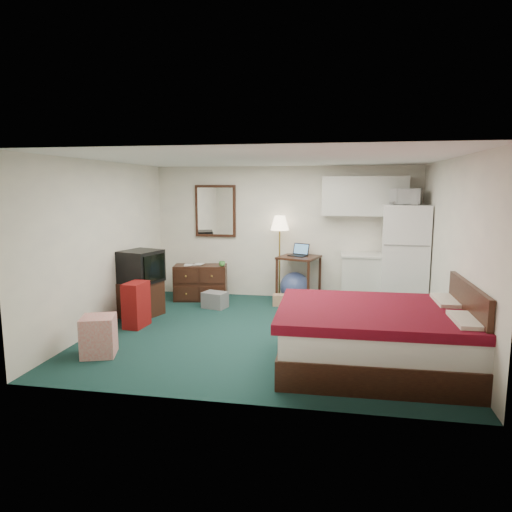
% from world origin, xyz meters
% --- Properties ---
extents(floor, '(5.00, 4.50, 0.01)m').
position_xyz_m(floor, '(0.00, 0.00, 0.00)').
color(floor, black).
rests_on(floor, ground).
extents(ceiling, '(5.00, 4.50, 0.01)m').
position_xyz_m(ceiling, '(0.00, 0.00, 2.50)').
color(ceiling, silver).
rests_on(ceiling, walls).
extents(walls, '(5.01, 4.51, 2.50)m').
position_xyz_m(walls, '(0.00, 0.00, 1.25)').
color(walls, silver).
rests_on(walls, floor).
extents(mirror, '(0.80, 0.06, 1.00)m').
position_xyz_m(mirror, '(-1.35, 2.22, 1.65)').
color(mirror, white).
rests_on(mirror, walls).
extents(upper_cabinets, '(1.50, 0.35, 0.70)m').
position_xyz_m(upper_cabinets, '(1.45, 2.08, 1.95)').
color(upper_cabinets, silver).
rests_on(upper_cabinets, walls).
extents(headboard, '(0.06, 1.56, 1.00)m').
position_xyz_m(headboard, '(2.46, -1.06, 0.55)').
color(headboard, black).
rests_on(headboard, walls).
extents(dresser, '(1.03, 0.60, 0.66)m').
position_xyz_m(dresser, '(-1.52, 1.72, 0.33)').
color(dresser, black).
rests_on(dresser, floor).
extents(floor_lamp, '(0.40, 0.40, 1.59)m').
position_xyz_m(floor_lamp, '(-0.07, 2.01, 0.79)').
color(floor_lamp, '#BA943D').
rests_on(floor_lamp, floor).
extents(desk, '(0.84, 0.84, 0.85)m').
position_xyz_m(desk, '(0.31, 1.93, 0.43)').
color(desk, black).
rests_on(desk, floor).
extents(exercise_ball, '(0.58, 0.58, 0.55)m').
position_xyz_m(exercise_ball, '(0.24, 1.91, 0.27)').
color(exercise_ball, navy).
rests_on(exercise_ball, floor).
extents(kitchen_counter, '(0.83, 0.63, 0.89)m').
position_xyz_m(kitchen_counter, '(1.50, 1.91, 0.45)').
color(kitchen_counter, silver).
rests_on(kitchen_counter, floor).
extents(fridge, '(0.81, 0.81, 1.82)m').
position_xyz_m(fridge, '(2.13, 1.61, 0.91)').
color(fridge, white).
rests_on(fridge, floor).
extents(bed, '(2.24, 1.77, 0.71)m').
position_xyz_m(bed, '(1.48, -1.06, 0.35)').
color(bed, '#4D060B').
rests_on(bed, floor).
extents(tv_stand, '(0.75, 0.78, 0.57)m').
position_xyz_m(tv_stand, '(-2.21, 0.50, 0.28)').
color(tv_stand, black).
rests_on(tv_stand, floor).
extents(suitcase, '(0.30, 0.45, 0.69)m').
position_xyz_m(suitcase, '(-1.99, -0.07, 0.34)').
color(suitcase, maroon).
rests_on(suitcase, floor).
extents(retail_box, '(0.51, 0.51, 0.51)m').
position_xyz_m(retail_box, '(-1.95, -1.27, 0.25)').
color(retail_box, beige).
rests_on(retail_box, floor).
extents(file_bin, '(0.47, 0.40, 0.28)m').
position_xyz_m(file_bin, '(-1.11, 1.20, 0.14)').
color(file_bin, slate).
rests_on(file_bin, floor).
extents(cardboard_box_a, '(0.25, 0.22, 0.20)m').
position_xyz_m(cardboard_box_a, '(-0.00, 1.56, 0.10)').
color(cardboard_box_a, '#916748').
rests_on(cardboard_box_a, floor).
extents(cardboard_box_b, '(0.26, 0.30, 0.26)m').
position_xyz_m(cardboard_box_b, '(0.50, 1.67, 0.13)').
color(cardboard_box_b, '#916748').
rests_on(cardboard_box_b, floor).
extents(laptop, '(0.40, 0.38, 0.22)m').
position_xyz_m(laptop, '(0.29, 1.93, 0.96)').
color(laptop, black).
rests_on(laptop, desk).
extents(crt_tv, '(0.72, 0.75, 0.52)m').
position_xyz_m(crt_tv, '(-2.16, 0.51, 0.83)').
color(crt_tv, black).
rests_on(crt_tv, tv_stand).
extents(microwave, '(0.54, 0.38, 0.33)m').
position_xyz_m(microwave, '(2.10, 1.63, 1.99)').
color(microwave, white).
rests_on(microwave, fridge).
extents(book_a, '(0.15, 0.05, 0.21)m').
position_xyz_m(book_a, '(-1.81, 1.64, 0.77)').
color(book_a, '#916748').
rests_on(book_a, dresser).
extents(book_b, '(0.16, 0.04, 0.22)m').
position_xyz_m(book_b, '(-1.64, 1.75, 0.77)').
color(book_b, '#916748').
rests_on(book_b, dresser).
extents(mug, '(0.14, 0.13, 0.12)m').
position_xyz_m(mug, '(-1.09, 1.66, 0.72)').
color(mug, '#489A42').
rests_on(mug, dresser).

